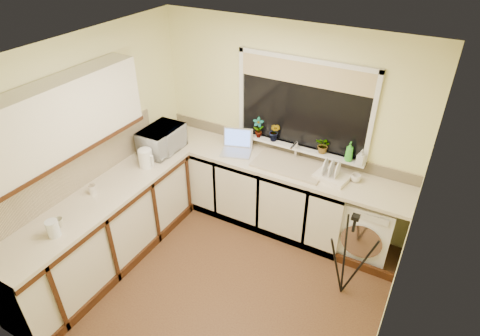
# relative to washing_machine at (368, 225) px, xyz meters

# --- Properties ---
(floor) EXTENTS (3.20, 3.20, 0.00)m
(floor) POSITION_rel_washing_machine_xyz_m (-1.19, -1.25, -0.38)
(floor) COLOR brown
(floor) RESTS_ON ground
(ceiling) EXTENTS (3.20, 3.20, 0.00)m
(ceiling) POSITION_rel_washing_machine_xyz_m (-1.19, -1.25, 2.07)
(ceiling) COLOR white
(ceiling) RESTS_ON ground
(wall_back) EXTENTS (3.20, 0.00, 3.20)m
(wall_back) POSITION_rel_washing_machine_xyz_m (-1.19, 0.25, 0.84)
(wall_back) COLOR #F1EEA1
(wall_back) RESTS_ON ground
(wall_front) EXTENTS (3.20, 0.00, 3.20)m
(wall_front) POSITION_rel_washing_machine_xyz_m (-1.19, -2.75, 0.84)
(wall_front) COLOR #F1EEA1
(wall_front) RESTS_ON ground
(wall_left) EXTENTS (0.00, 3.00, 3.00)m
(wall_left) POSITION_rel_washing_machine_xyz_m (-2.79, -1.25, 0.84)
(wall_left) COLOR #F1EEA1
(wall_left) RESTS_ON ground
(wall_right) EXTENTS (0.00, 3.00, 3.00)m
(wall_right) POSITION_rel_washing_machine_xyz_m (0.41, -1.25, 0.84)
(wall_right) COLOR #F1EEA1
(wall_right) RESTS_ON ground
(base_cabinet_back) EXTENTS (2.55, 0.60, 0.86)m
(base_cabinet_back) POSITION_rel_washing_machine_xyz_m (-1.51, -0.05, 0.05)
(base_cabinet_back) COLOR silver
(base_cabinet_back) RESTS_ON floor
(base_cabinet_left) EXTENTS (0.54, 2.40, 0.86)m
(base_cabinet_left) POSITION_rel_washing_machine_xyz_m (-2.49, -1.55, 0.05)
(base_cabinet_left) COLOR silver
(base_cabinet_left) RESTS_ON floor
(worktop_back) EXTENTS (3.20, 0.60, 0.04)m
(worktop_back) POSITION_rel_washing_machine_xyz_m (-1.19, -0.05, 0.50)
(worktop_back) COLOR beige
(worktop_back) RESTS_ON base_cabinet_back
(worktop_left) EXTENTS (0.60, 2.40, 0.04)m
(worktop_left) POSITION_rel_washing_machine_xyz_m (-2.49, -1.55, 0.50)
(worktop_left) COLOR beige
(worktop_left) RESTS_ON base_cabinet_left
(upper_cabinet) EXTENTS (0.28, 1.90, 0.70)m
(upper_cabinet) POSITION_rel_washing_machine_xyz_m (-2.63, -1.70, 1.42)
(upper_cabinet) COLOR silver
(upper_cabinet) RESTS_ON wall_left
(splashback_left) EXTENTS (0.02, 2.40, 0.45)m
(splashback_left) POSITION_rel_washing_machine_xyz_m (-2.77, -1.55, 0.74)
(splashback_left) COLOR beige
(splashback_left) RESTS_ON wall_left
(splashback_back) EXTENTS (3.20, 0.02, 0.14)m
(splashback_back) POSITION_rel_washing_machine_xyz_m (-1.19, 0.24, 0.59)
(splashback_back) COLOR beige
(splashback_back) RESTS_ON wall_back
(window_glass) EXTENTS (1.50, 0.02, 1.00)m
(window_glass) POSITION_rel_washing_machine_xyz_m (-0.99, 0.24, 1.17)
(window_glass) COLOR black
(window_glass) RESTS_ON wall_back
(window_blind) EXTENTS (1.50, 0.02, 0.25)m
(window_blind) POSITION_rel_washing_machine_xyz_m (-0.99, 0.21, 1.54)
(window_blind) COLOR tan
(window_blind) RESTS_ON wall_back
(windowsill) EXTENTS (1.60, 0.14, 0.03)m
(windowsill) POSITION_rel_washing_machine_xyz_m (-0.99, 0.18, 0.65)
(windowsill) COLOR white
(windowsill) RESTS_ON wall_back
(sink) EXTENTS (0.82, 0.46, 0.03)m
(sink) POSITION_rel_washing_machine_xyz_m (-0.99, -0.05, 0.53)
(sink) COLOR tan
(sink) RESTS_ON worktop_back
(faucet) EXTENTS (0.03, 0.03, 0.24)m
(faucet) POSITION_rel_washing_machine_xyz_m (-0.99, 0.13, 0.64)
(faucet) COLOR silver
(faucet) RESTS_ON worktop_back
(washing_machine) EXTENTS (0.57, 0.55, 0.76)m
(washing_machine) POSITION_rel_washing_machine_xyz_m (0.00, 0.00, 0.00)
(washing_machine) COLOR white
(washing_machine) RESTS_ON floor
(laptop) EXTENTS (0.44, 0.40, 0.27)m
(laptop) POSITION_rel_washing_machine_xyz_m (-1.69, -0.03, 0.59)
(laptop) COLOR #AAAAB2
(laptop) RESTS_ON worktop_back
(kettle) EXTENTS (0.16, 0.16, 0.21)m
(kettle) POSITION_rel_washing_machine_xyz_m (-2.43, -0.84, 0.62)
(kettle) COLOR white
(kettle) RESTS_ON worktop_left
(dish_rack) EXTENTS (0.39, 0.32, 0.05)m
(dish_rack) POSITION_rel_washing_machine_xyz_m (-0.47, -0.07, 0.55)
(dish_rack) COLOR #F0E3D0
(dish_rack) RESTS_ON worktop_back
(tripod) EXTENTS (0.54, 0.54, 1.03)m
(tripod) POSITION_rel_washing_machine_xyz_m (-0.04, -0.73, 0.14)
(tripod) COLOR black
(tripod) RESTS_ON floor
(glass_jug) EXTENTS (0.11, 0.11, 0.16)m
(glass_jug) POSITION_rel_washing_machine_xyz_m (-2.40, -2.16, 0.60)
(glass_jug) COLOR white
(glass_jug) RESTS_ON worktop_left
(steel_jar) EXTENTS (0.07, 0.07, 0.10)m
(steel_jar) POSITION_rel_washing_machine_xyz_m (-2.58, -1.53, 0.57)
(steel_jar) COLOR white
(steel_jar) RESTS_ON worktop_left
(microwave) EXTENTS (0.38, 0.55, 0.30)m
(microwave) POSITION_rel_washing_machine_xyz_m (-2.49, -0.46, 0.67)
(microwave) COLOR white
(microwave) RESTS_ON worktop_left
(plant_a) EXTENTS (0.16, 0.14, 0.26)m
(plant_a) POSITION_rel_washing_machine_xyz_m (-1.50, 0.16, 0.80)
(plant_a) COLOR #999999
(plant_a) RESTS_ON windowsill
(plant_b) EXTENTS (0.14, 0.12, 0.24)m
(plant_b) POSITION_rel_washing_machine_xyz_m (-1.28, 0.17, 0.79)
(plant_b) COLOR #999999
(plant_b) RESTS_ON windowsill
(plant_d) EXTENTS (0.22, 0.20, 0.20)m
(plant_d) POSITION_rel_washing_machine_xyz_m (-0.68, 0.18, 0.77)
(plant_d) COLOR #999999
(plant_d) RESTS_ON windowsill
(soap_bottle_green) EXTENTS (0.09, 0.09, 0.23)m
(soap_bottle_green) POSITION_rel_washing_machine_xyz_m (-0.38, 0.15, 0.78)
(soap_bottle_green) COLOR green
(soap_bottle_green) RESTS_ON windowsill
(soap_bottle_clear) EXTENTS (0.09, 0.09, 0.18)m
(soap_bottle_clear) POSITION_rel_washing_machine_xyz_m (-0.24, 0.15, 0.76)
(soap_bottle_clear) COLOR #999999
(soap_bottle_clear) RESTS_ON windowsill
(cup_back) EXTENTS (0.12, 0.12, 0.08)m
(cup_back) POSITION_rel_washing_machine_xyz_m (-0.23, 0.01, 0.56)
(cup_back) COLOR silver
(cup_back) RESTS_ON worktop_back
(cup_left) EXTENTS (0.12, 0.12, 0.09)m
(cup_left) POSITION_rel_washing_machine_xyz_m (-2.47, -2.06, 0.56)
(cup_left) COLOR beige
(cup_left) RESTS_ON worktop_left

